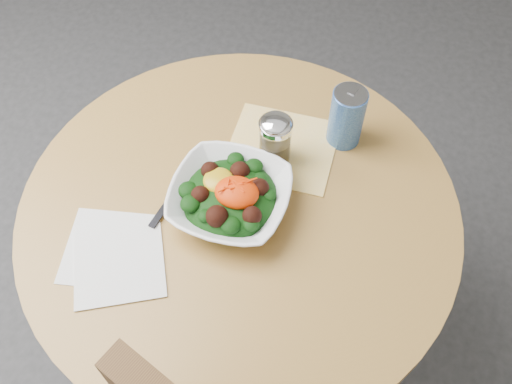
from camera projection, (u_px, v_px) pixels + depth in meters
The scene contains 8 objects.
ground at pixel (245, 336), 1.78m from camera, with size 6.00×6.00×0.00m, color #2B2B2E.
table at pixel (241, 252), 1.32m from camera, with size 0.90×0.90×0.75m.
cloth_napkin at pixel (282, 148), 1.24m from camera, with size 0.23×0.21×0.00m, color #F3A70C.
paper_napkins at pixel (114, 256), 1.09m from camera, with size 0.24×0.23×0.00m.
salad_bowl at pixel (230, 197), 1.13m from camera, with size 0.25×0.25×0.09m.
fork at pixel (180, 187), 1.18m from camera, with size 0.06×0.20×0.00m.
spice_shaker at pixel (275, 140), 1.18m from camera, with size 0.07×0.07×0.13m.
beverage_can at pixel (347, 117), 1.20m from camera, with size 0.07×0.07×0.14m.
Camera 1 is at (0.19, -0.60, 1.72)m, focal length 40.00 mm.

